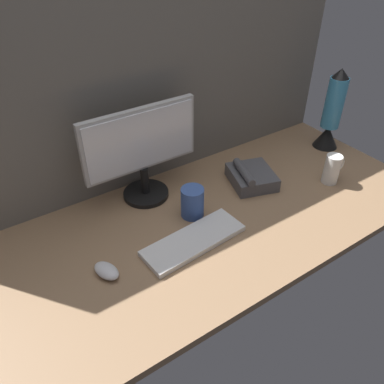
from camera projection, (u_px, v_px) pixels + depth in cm
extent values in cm
cube|color=#8C6B4C|center=(203.00, 221.00, 145.63)|extent=(180.00, 80.00, 3.00)
cube|color=slate|center=(148.00, 84.00, 145.99)|extent=(180.00, 5.00, 79.74)
cylinder|color=black|center=(146.00, 193.00, 155.64)|extent=(18.00, 18.00, 1.80)
cylinder|color=black|center=(145.00, 180.00, 151.82)|extent=(3.20, 3.20, 11.00)
cube|color=#B7B7B7|center=(140.00, 139.00, 141.96)|extent=(45.57, 2.40, 24.33)
cube|color=white|center=(142.00, 141.00, 141.02)|extent=(43.17, 0.60, 21.93)
cube|color=silver|center=(194.00, 240.00, 133.70)|extent=(37.85, 15.67, 2.00)
ellipsoid|color=silver|center=(107.00, 271.00, 121.74)|extent=(8.28, 10.86, 3.40)
cylinder|color=white|center=(332.00, 169.00, 159.97)|extent=(6.51, 6.51, 12.68)
torus|color=white|center=(339.00, 165.00, 161.41)|extent=(6.58, 1.00, 6.58)
cylinder|color=#38569E|center=(192.00, 202.00, 142.87)|extent=(8.57, 8.57, 11.88)
cone|color=black|center=(327.00, 136.00, 184.97)|extent=(11.59, 11.59, 10.54)
cylinder|color=#3F99CC|center=(334.00, 103.00, 174.92)|extent=(8.43, 8.43, 23.18)
cone|color=black|center=(341.00, 73.00, 166.75)|extent=(7.59, 7.59, 4.21)
cube|color=#4C4C51|center=(252.00, 177.00, 161.54)|extent=(22.04, 23.32, 5.60)
cylinder|color=#4C4C51|center=(244.00, 172.00, 156.83)|extent=(8.33, 17.25, 3.20)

